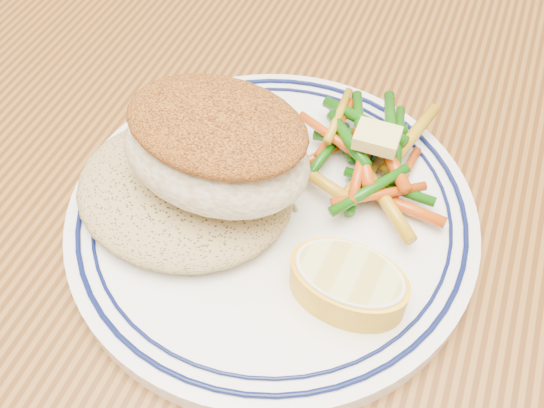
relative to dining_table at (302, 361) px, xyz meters
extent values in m
cube|color=#522E10|center=(0.00, 0.00, 0.08)|extent=(1.50, 0.90, 0.04)
cylinder|color=white|center=(-0.04, 0.04, 0.10)|extent=(0.25, 0.25, 0.01)
torus|color=#0A113F|center=(-0.04, 0.04, 0.11)|extent=(0.23, 0.23, 0.00)
torus|color=#0A113F|center=(-0.04, 0.04, 0.11)|extent=(0.21, 0.21, 0.00)
ellipsoid|color=#9C834E|center=(-0.09, 0.03, 0.12)|extent=(0.13, 0.12, 0.03)
ellipsoid|color=beige|center=(-0.07, 0.03, 0.15)|extent=(0.11, 0.09, 0.05)
ellipsoid|color=#8D4D16|center=(-0.07, 0.04, 0.17)|extent=(0.11, 0.08, 0.02)
cylinder|color=#124F09|center=(0.01, 0.08, 0.12)|extent=(0.02, 0.05, 0.01)
cylinder|color=#124F09|center=(-0.02, 0.11, 0.12)|extent=(0.03, 0.04, 0.01)
cylinder|color=#AF8012|center=(0.01, 0.08, 0.12)|extent=(0.02, 0.05, 0.01)
cylinder|color=#B63E09|center=(0.04, 0.06, 0.12)|extent=(0.05, 0.02, 0.01)
cylinder|color=#B63E09|center=(0.03, 0.09, 0.12)|extent=(0.01, 0.05, 0.01)
cylinder|color=#B63E09|center=(-0.02, 0.09, 0.12)|extent=(0.03, 0.04, 0.01)
cylinder|color=#124F09|center=(0.00, 0.11, 0.12)|extent=(0.05, 0.02, 0.01)
cylinder|color=#124F09|center=(-0.02, 0.09, 0.12)|extent=(0.01, 0.05, 0.01)
cylinder|color=#124F09|center=(0.01, 0.07, 0.12)|extent=(0.01, 0.05, 0.01)
cylinder|color=#124F09|center=(0.02, 0.07, 0.12)|extent=(0.06, 0.01, 0.01)
cylinder|color=#124F09|center=(-0.01, 0.10, 0.12)|extent=(0.05, 0.01, 0.01)
cylinder|color=#AF8012|center=(0.02, 0.06, 0.12)|extent=(0.05, 0.05, 0.01)
cylinder|color=#AF8012|center=(-0.02, 0.06, 0.12)|extent=(0.06, 0.03, 0.02)
cylinder|color=#B63E09|center=(-0.02, 0.10, 0.13)|extent=(0.01, 0.05, 0.01)
cylinder|color=#AF8012|center=(0.03, 0.11, 0.13)|extent=(0.02, 0.06, 0.02)
cylinder|color=#B63E09|center=(0.02, 0.06, 0.13)|extent=(0.05, 0.04, 0.01)
cylinder|color=#124F09|center=(0.02, 0.10, 0.13)|extent=(0.02, 0.06, 0.01)
cylinder|color=#124F09|center=(-0.01, 0.11, 0.13)|extent=(0.02, 0.05, 0.01)
cylinder|color=#B63E09|center=(-0.02, 0.09, 0.13)|extent=(0.05, 0.02, 0.01)
cylinder|color=#B63E09|center=(0.00, 0.08, 0.13)|extent=(0.03, 0.05, 0.01)
cylinder|color=#124F09|center=(0.00, 0.11, 0.13)|extent=(0.06, 0.03, 0.01)
cylinder|color=#124F09|center=(-0.01, 0.09, 0.13)|extent=(0.04, 0.04, 0.01)
cylinder|color=#B63E09|center=(0.02, 0.08, 0.13)|extent=(0.04, 0.05, 0.01)
cylinder|color=#124F09|center=(0.02, 0.06, 0.13)|extent=(0.04, 0.05, 0.01)
cylinder|color=#B63E09|center=(0.01, 0.07, 0.13)|extent=(0.01, 0.05, 0.01)
cylinder|color=#AF8012|center=(-0.02, 0.11, 0.13)|extent=(0.01, 0.05, 0.01)
cylinder|color=#124F09|center=(0.01, 0.11, 0.14)|extent=(0.02, 0.05, 0.01)
cube|color=#EBD873|center=(0.01, 0.09, 0.14)|extent=(0.03, 0.02, 0.01)
torus|color=white|center=(0.02, 0.00, 0.14)|extent=(0.06, 0.06, 0.00)
camera|label=1|loc=(0.04, -0.17, 0.40)|focal=40.00mm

